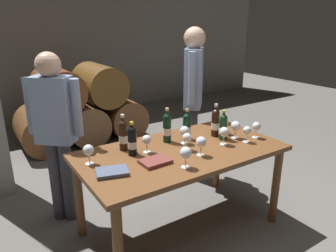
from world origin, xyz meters
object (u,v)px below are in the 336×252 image
Objects in this scene: wine_glass_8 at (224,132)px; wine_glass_9 at (184,131)px; wine_glass_7 at (186,153)px; wine_bottle_2 at (132,141)px; leather_ledger at (112,172)px; wine_glass_10 at (236,126)px; wine_bottle_5 at (168,127)px; wine_glass_5 at (201,142)px; taster_seated_left at (55,125)px; sommelier_presenting at (193,90)px; wine_glass_1 at (88,151)px; wine_glass_2 at (187,138)px; wine_bottle_4 at (223,127)px; wine_glass_0 at (256,127)px; tasting_notebook at (155,161)px; wine_glass_4 at (247,131)px; wine_glass_3 at (224,123)px; dining_table at (181,160)px; wine_glass_6 at (147,140)px; wine_bottle_1 at (187,126)px; wine_bottle_0 at (215,122)px; wine_bottle_3 at (123,135)px.

wine_glass_8 is 0.34m from wine_glass_9.
wine_bottle_2 is at bearing 117.65° from wine_glass_7.
wine_glass_10 is at bearing 17.77° from leather_ledger.
wine_bottle_5 reaches higher than wine_glass_7.
taster_seated_left reaches higher than wine_glass_5.
sommelier_presenting is at bearing 47.85° from leather_ledger.
wine_glass_2 is (0.77, -0.18, -0.00)m from wine_glass_1.
wine_bottle_4 reaches higher than wine_glass_10.
tasting_notebook is (-1.04, 0.04, -0.09)m from wine_glass_0.
tasting_notebook is at bearing -172.71° from wine_bottle_4.
wine_bottle_5 is 0.69m from wine_glass_4.
wine_glass_1 is (-0.74, -0.06, -0.02)m from wine_bottle_5.
wine_glass_3 is at bearing 29.19° from wine_glass_5.
wine_glass_3 reaches higher than tasting_notebook.
wine_glass_2 is 0.53m from wine_glass_10.
leather_ledger is 1.61m from sommelier_presenting.
wine_bottle_2 is 1.26× the size of leather_ledger.
wine_glass_1 is at bearing 172.38° from wine_bottle_4.
wine_glass_2 reaches higher than dining_table.
wine_glass_0 is 0.68× the size of leather_ledger.
taster_seated_left is at bearing 131.78° from wine_glass_6.
wine_glass_5 is at bearing -45.78° from taster_seated_left.
taster_seated_left is at bearing 125.97° from wine_bottle_2.
wine_bottle_1 is at bearing -131.54° from sommelier_presenting.
wine_glass_1 is 0.47m from wine_glass_6.
wine_glass_9 is at bearing 43.70° from dining_table.
wine_glass_3 is at bearing 92.88° from wine_glass_10.
wine_glass_10 is at bearing 149.59° from wine_glass_0.
wine_bottle_4 is (-0.00, -0.11, -0.01)m from wine_bottle_0.
wine_glass_5 is at bearing -176.95° from wine_glass_0.
wine_glass_1 is at bearing 171.22° from wine_glass_10.
wine_glass_4 is at bearing -169.53° from wine_glass_0.
wine_bottle_2 is 0.49m from wine_glass_9.
wine_glass_8 is 0.69m from tasting_notebook.
wine_glass_6 is (-0.82, 0.01, -0.00)m from wine_glass_3.
wine_bottle_0 reaches higher than wine_glass_1.
sommelier_presenting is (1.01, 0.86, 0.27)m from tasting_notebook.
wine_glass_4 is at bearing -23.74° from wine_bottle_3.
wine_glass_1 is 1.06× the size of wine_glass_4.
wine_glass_6 is 0.69× the size of leather_ledger.
wine_glass_9 reaches higher than wine_glass_1.
wine_bottle_1 is 0.59m from wine_bottle_3.
wine_glass_6 is (0.13, -0.15, -0.02)m from wine_bottle_3.
wine_bottle_3 is at bearing 130.96° from wine_glass_6.
wine_glass_1 is 1.29m from wine_glass_3.
wine_glass_1 is 0.10× the size of taster_seated_left.
wine_bottle_0 is 1.94× the size of wine_glass_9.
wine_glass_10 reaches higher than wine_glass_0.
wine_glass_1 is 0.70× the size of tasting_notebook.
wine_bottle_4 is 1.69× the size of wine_glass_7.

